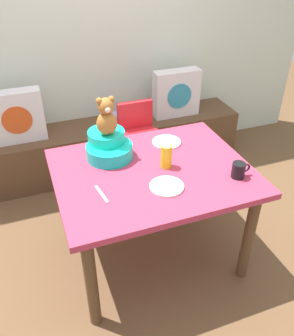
% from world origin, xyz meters
% --- Properties ---
extents(ground_plane, '(8.00, 8.00, 0.00)m').
position_xyz_m(ground_plane, '(0.00, 0.00, 0.00)').
color(ground_plane, brown).
extents(back_wall, '(4.40, 0.10, 2.60)m').
position_xyz_m(back_wall, '(0.00, 1.50, 1.30)').
color(back_wall, silver).
rests_on(back_wall, ground_plane).
extents(window_bench, '(2.60, 0.44, 0.46)m').
position_xyz_m(window_bench, '(0.00, 1.23, 0.23)').
color(window_bench, brown).
rests_on(window_bench, ground_plane).
extents(pillow_floral_left, '(0.44, 0.15, 0.44)m').
position_xyz_m(pillow_floral_left, '(-0.74, 1.21, 0.68)').
color(pillow_floral_left, silver).
rests_on(pillow_floral_left, window_bench).
extents(pillow_floral_right, '(0.44, 0.15, 0.44)m').
position_xyz_m(pillow_floral_right, '(0.70, 1.21, 0.68)').
color(pillow_floral_right, silver).
rests_on(pillow_floral_right, window_bench).
extents(book_stack, '(0.20, 0.14, 0.09)m').
position_xyz_m(book_stack, '(0.08, 1.23, 0.51)').
color(book_stack, '#A38CBD').
rests_on(book_stack, window_bench).
extents(dining_table, '(1.20, 0.95, 0.74)m').
position_xyz_m(dining_table, '(0.00, 0.00, 0.63)').
color(dining_table, '#B73351').
rests_on(dining_table, ground_plane).
extents(highchair, '(0.34, 0.45, 0.79)m').
position_xyz_m(highchair, '(0.19, 0.79, 0.52)').
color(highchair, red).
rests_on(highchair, ground_plane).
extents(infant_seat_teal, '(0.30, 0.33, 0.16)m').
position_xyz_m(infant_seat_teal, '(-0.21, 0.25, 0.81)').
color(infant_seat_teal, '#13CBB4').
rests_on(infant_seat_teal, dining_table).
extents(teddy_bear, '(0.13, 0.12, 0.25)m').
position_xyz_m(teddy_bear, '(-0.21, 0.25, 1.02)').
color(teddy_bear, '#A56A2E').
rests_on(teddy_bear, infant_seat_teal).
extents(ketchup_bottle, '(0.07, 0.07, 0.18)m').
position_xyz_m(ketchup_bottle, '(0.09, 0.01, 0.83)').
color(ketchup_bottle, gold).
rests_on(ketchup_bottle, dining_table).
extents(coffee_mug, '(0.12, 0.08, 0.09)m').
position_xyz_m(coffee_mug, '(0.45, -0.25, 0.79)').
color(coffee_mug, black).
rests_on(coffee_mug, dining_table).
extents(dinner_plate_near, '(0.20, 0.20, 0.01)m').
position_xyz_m(dinner_plate_near, '(0.01, -0.20, 0.75)').
color(dinner_plate_near, white).
rests_on(dinner_plate_near, dining_table).
extents(dinner_plate_far, '(0.20, 0.20, 0.01)m').
position_xyz_m(dinner_plate_far, '(0.21, 0.28, 0.75)').
color(dinner_plate_far, white).
rests_on(dinner_plate_far, dining_table).
extents(table_fork, '(0.04, 0.17, 0.01)m').
position_xyz_m(table_fork, '(-0.36, -0.13, 0.74)').
color(table_fork, silver).
rests_on(table_fork, dining_table).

